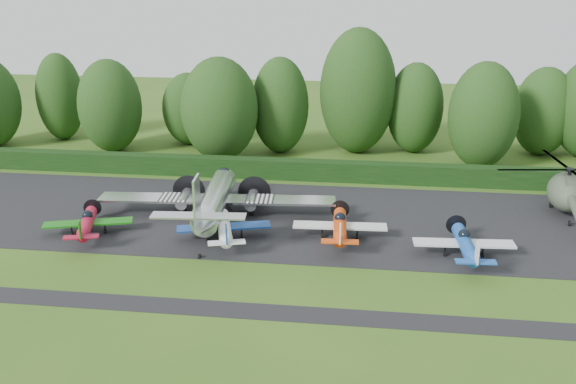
# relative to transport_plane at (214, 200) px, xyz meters

# --- Properties ---
(ground) EXTENTS (160.00, 160.00, 0.00)m
(ground) POSITION_rel_transport_plane_xyz_m (6.80, -8.77, -1.85)
(ground) COLOR #305718
(ground) RESTS_ON ground
(apron) EXTENTS (70.00, 18.00, 0.01)m
(apron) POSITION_rel_transport_plane_xyz_m (6.80, 1.23, -1.85)
(apron) COLOR black
(apron) RESTS_ON ground
(taxiway_verge) EXTENTS (70.00, 2.00, 0.00)m
(taxiway_verge) POSITION_rel_transport_plane_xyz_m (6.80, -14.77, -1.85)
(taxiway_verge) COLOR black
(taxiway_verge) RESTS_ON ground
(hedgerow) EXTENTS (90.00, 1.60, 2.00)m
(hedgerow) POSITION_rel_transport_plane_xyz_m (6.80, 12.23, -1.85)
(hedgerow) COLOR black
(hedgerow) RESTS_ON ground
(transport_plane) EXTENTS (20.73, 15.90, 6.64)m
(transport_plane) POSITION_rel_transport_plane_xyz_m (0.00, 0.00, 0.00)
(transport_plane) COLOR silver
(transport_plane) RESTS_ON ground
(light_plane_red) EXTENTS (7.10, 7.46, 2.73)m
(light_plane_red) POSITION_rel_transport_plane_xyz_m (-9.47, -4.56, -0.72)
(light_plane_red) COLOR #A20F2A
(light_plane_red) RESTS_ON ground
(light_plane_white) EXTENTS (7.49, 7.87, 2.88)m
(light_plane_white) POSITION_rel_transport_plane_xyz_m (1.78, -4.15, -0.65)
(light_plane_white) COLOR white
(light_plane_white) RESTS_ON ground
(light_plane_orange) EXTENTS (7.53, 7.92, 2.90)m
(light_plane_orange) POSITION_rel_transport_plane_xyz_m (10.89, -2.81, -0.65)
(light_plane_orange) COLOR #DB410C
(light_plane_orange) RESTS_ON ground
(light_plane_blue) EXTENTS (7.56, 7.95, 2.91)m
(light_plane_blue) POSITION_rel_transport_plane_xyz_m (20.38, -5.06, -0.64)
(light_plane_blue) COLOR #1B4DA4
(light_plane_blue) RESTS_ON ground
(helicopter) EXTENTS (12.67, 14.84, 4.08)m
(helicopter) POSITION_rel_transport_plane_xyz_m (30.50, 5.79, 0.34)
(helicopter) COLOR #374233
(helicopter) RESTS_ON ground
(tree_0) EXTENTS (6.77, 6.77, 10.15)m
(tree_0) POSITION_rel_transport_plane_xyz_m (32.59, 24.72, 3.21)
(tree_0) COLOR black
(tree_0) RESTS_ON ground
(tree_1) EXTENTS (7.32, 7.32, 10.81)m
(tree_1) POSITION_rel_transport_plane_xyz_m (-17.00, 19.96, 3.54)
(tree_1) COLOR black
(tree_1) RESTS_ON ground
(tree_3) EXTENTS (7.43, 7.43, 11.49)m
(tree_3) POSITION_rel_transport_plane_xyz_m (24.93, 18.69, 3.88)
(tree_3) COLOR black
(tree_3) RESTS_ON ground
(tree_5) EXTENTS (5.66, 5.66, 10.79)m
(tree_5) POSITION_rel_transport_plane_xyz_m (-25.25, 24.38, 3.53)
(tree_5) COLOR black
(tree_5) RESTS_ON ground
(tree_6) EXTENTS (6.45, 6.45, 10.50)m
(tree_6) POSITION_rel_transport_plane_xyz_m (18.12, 23.94, 3.38)
(tree_6) COLOR black
(tree_6) RESTS_ON ground
(tree_7) EXTENTS (6.32, 6.32, 8.75)m
(tree_7) POSITION_rel_transport_plane_xyz_m (-8.85, 24.18, 2.51)
(tree_7) COLOR black
(tree_7) RESTS_ON ground
(tree_8) EXTENTS (8.71, 8.71, 14.38)m
(tree_8) POSITION_rel_transport_plane_xyz_m (11.49, 23.16, 5.33)
(tree_8) COLOR black
(tree_8) RESTS_ON ground
(tree_9) EXTENTS (6.58, 6.58, 11.14)m
(tree_9) POSITION_rel_transport_plane_xyz_m (2.68, 21.93, 3.70)
(tree_9) COLOR black
(tree_9) RESTS_ON ground
(tree_10) EXTENTS (8.58, 8.58, 11.55)m
(tree_10) POSITION_rel_transport_plane_xyz_m (-3.56, 18.08, 3.91)
(tree_10) COLOR black
(tree_10) RESTS_ON ground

